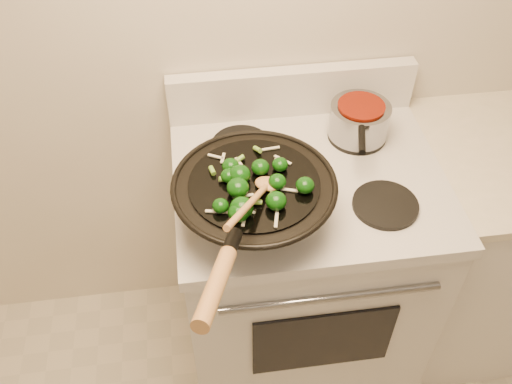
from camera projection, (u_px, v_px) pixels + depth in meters
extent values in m
cube|color=silver|center=(300.00, 275.00, 1.98)|extent=(0.76, 0.64, 0.88)
cube|color=silver|center=(309.00, 180.00, 1.66)|extent=(0.78, 0.66, 0.04)
cube|color=silver|center=(292.00, 92.00, 1.79)|extent=(0.78, 0.05, 0.16)
cylinder|color=gray|center=(331.00, 298.00, 1.51)|extent=(0.60, 0.02, 0.02)
cube|color=black|center=(323.00, 341.00, 1.68)|extent=(0.42, 0.01, 0.28)
cylinder|color=black|center=(254.00, 218.00, 1.52)|extent=(0.18, 0.18, 0.01)
cylinder|color=black|center=(385.00, 205.00, 1.55)|extent=(0.18, 0.18, 0.01)
cylinder|color=black|center=(241.00, 145.00, 1.72)|extent=(0.18, 0.18, 0.01)
cylinder|color=black|center=(357.00, 135.00, 1.76)|extent=(0.18, 0.18, 0.01)
torus|color=black|center=(254.00, 184.00, 1.42)|extent=(0.42, 0.42, 0.02)
cylinder|color=black|center=(254.00, 184.00, 1.42)|extent=(0.33, 0.33, 0.01)
cylinder|color=black|center=(232.00, 242.00, 1.23)|extent=(0.05, 0.08, 0.05)
cylinder|color=#AF7945|center=(215.00, 287.00, 1.11)|extent=(0.11, 0.22, 0.09)
ellipsoid|color=#0B3A09|center=(276.00, 201.00, 1.35)|extent=(0.05, 0.05, 0.04)
cylinder|color=#4F7C2C|center=(282.00, 204.00, 1.36)|extent=(0.01, 0.02, 0.02)
ellipsoid|color=#0B3A09|center=(305.00, 185.00, 1.39)|extent=(0.05, 0.05, 0.04)
ellipsoid|color=#0B3A09|center=(260.00, 167.00, 1.43)|extent=(0.05, 0.05, 0.04)
ellipsoid|color=#0B3A09|center=(242.00, 207.00, 1.33)|extent=(0.06, 0.06, 0.05)
cylinder|color=#4F7C2C|center=(249.00, 211.00, 1.34)|extent=(0.02, 0.02, 0.02)
ellipsoid|color=#0B3A09|center=(231.00, 166.00, 1.44)|extent=(0.04, 0.04, 0.04)
ellipsoid|color=#0B3A09|center=(277.00, 182.00, 1.40)|extent=(0.04, 0.04, 0.04)
ellipsoid|color=#0B3A09|center=(240.00, 174.00, 1.41)|extent=(0.05, 0.05, 0.05)
cylinder|color=#4F7C2C|center=(246.00, 178.00, 1.42)|extent=(0.02, 0.02, 0.01)
ellipsoid|color=#0B3A09|center=(229.00, 176.00, 1.41)|extent=(0.04, 0.04, 0.04)
ellipsoid|color=#0B3A09|center=(239.00, 213.00, 1.32)|extent=(0.05, 0.05, 0.04)
ellipsoid|color=#0B3A09|center=(220.00, 206.00, 1.34)|extent=(0.04, 0.04, 0.03)
cylinder|color=#4F7C2C|center=(226.00, 208.00, 1.35)|extent=(0.02, 0.02, 0.02)
ellipsoid|color=#0B3A09|center=(238.00, 188.00, 1.38)|extent=(0.05, 0.05, 0.05)
ellipsoid|color=#0B3A09|center=(280.00, 164.00, 1.44)|extent=(0.04, 0.04, 0.04)
cube|color=beige|center=(290.00, 190.00, 1.40)|extent=(0.04, 0.02, 0.00)
cube|color=beige|center=(245.00, 209.00, 1.35)|extent=(0.05, 0.04, 0.00)
cube|color=beige|center=(276.00, 218.00, 1.33)|extent=(0.02, 0.06, 0.00)
cube|color=beige|center=(243.00, 196.00, 1.38)|extent=(0.05, 0.01, 0.00)
cube|color=beige|center=(241.00, 164.00, 1.46)|extent=(0.03, 0.06, 0.00)
cube|color=beige|center=(217.00, 212.00, 1.35)|extent=(0.05, 0.02, 0.00)
cube|color=beige|center=(244.00, 218.00, 1.33)|extent=(0.02, 0.05, 0.00)
cube|color=beige|center=(271.00, 148.00, 1.51)|extent=(0.05, 0.01, 0.00)
cube|color=beige|center=(216.00, 157.00, 1.48)|extent=(0.04, 0.03, 0.00)
cube|color=beige|center=(223.00, 158.00, 1.48)|extent=(0.02, 0.04, 0.00)
cube|color=beige|center=(240.00, 188.00, 1.40)|extent=(0.04, 0.02, 0.00)
cube|color=beige|center=(283.00, 160.00, 1.48)|extent=(0.04, 0.04, 0.00)
cylinder|color=#679C32|center=(212.00, 171.00, 1.44)|extent=(0.02, 0.03, 0.02)
cylinder|color=#679C32|center=(277.00, 201.00, 1.36)|extent=(0.03, 0.02, 0.01)
cylinder|color=#679C32|center=(274.00, 189.00, 1.39)|extent=(0.02, 0.03, 0.02)
cylinder|color=#679C32|center=(224.00, 179.00, 1.42)|extent=(0.03, 0.02, 0.02)
cylinder|color=#679C32|center=(258.00, 149.00, 1.50)|extent=(0.02, 0.02, 0.01)
cylinder|color=#679C32|center=(243.00, 207.00, 1.35)|extent=(0.03, 0.02, 0.02)
cylinder|color=#679C32|center=(256.00, 202.00, 1.36)|extent=(0.03, 0.03, 0.01)
cylinder|color=#679C32|center=(240.00, 159.00, 1.47)|extent=(0.02, 0.03, 0.02)
sphere|color=beige|center=(258.00, 163.00, 1.47)|extent=(0.01, 0.01, 0.01)
sphere|color=beige|center=(273.00, 187.00, 1.40)|extent=(0.01, 0.01, 0.01)
sphere|color=beige|center=(281.00, 205.00, 1.36)|extent=(0.01, 0.01, 0.01)
sphere|color=beige|center=(276.00, 160.00, 1.47)|extent=(0.01, 0.01, 0.01)
ellipsoid|color=#AF7945|center=(267.00, 184.00, 1.40)|extent=(0.08, 0.07, 0.02)
cylinder|color=#AF7945|center=(248.00, 206.00, 1.28)|extent=(0.13, 0.23, 0.12)
cylinder|color=gray|center=(359.00, 120.00, 1.72)|extent=(0.18, 0.18, 0.10)
cylinder|color=#601004|center=(362.00, 106.00, 1.68)|extent=(0.14, 0.14, 0.01)
cylinder|color=black|center=(362.00, 140.00, 1.58)|extent=(0.05, 0.11, 0.02)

